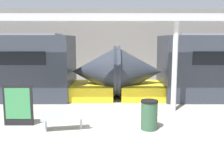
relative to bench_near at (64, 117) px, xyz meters
The scene contains 7 objects.
ground_plane 1.53m from the bench_near, 23.95° to the right, with size 60.00×60.00×0.00m, color #A8A093.
station_wall 10.32m from the bench_near, 82.44° to the left, with size 56.00×0.20×5.00m, color gray.
bench_near is the anchor object (origin of this frame).
trash_bin 2.77m from the bench_near, ahead, with size 0.56×0.56×0.97m.
poster_board 1.73m from the bench_near, 162.37° to the left, with size 0.99×0.07×1.40m.
support_column_near 4.87m from the bench_near, 29.46° to the left, with size 0.21×0.21×3.61m, color silver.
canopy_beam 5.72m from the bench_near, 29.46° to the left, with size 28.00×0.60×0.28m, color #B7B7BC.
Camera 1 is at (0.22, -7.09, 2.91)m, focal length 40.00 mm.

